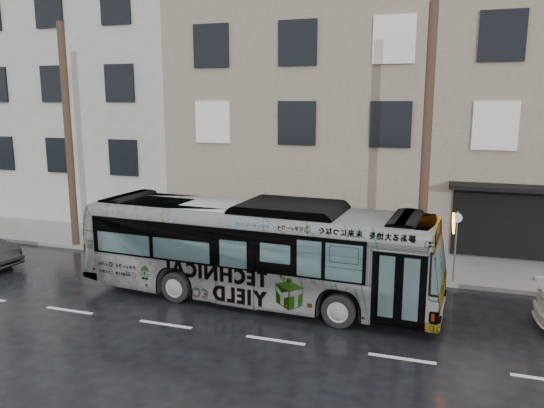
{
  "coord_description": "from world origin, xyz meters",
  "views": [
    {
      "loc": [
        7.1,
        -14.68,
        6.09
      ],
      "look_at": [
        1.47,
        2.5,
        2.58
      ],
      "focal_mm": 35.0,
      "sensor_mm": 36.0,
      "label": 1
    }
  ],
  "objects_px": {
    "utility_pole_front": "(426,146)",
    "utility_pole_rear": "(68,137)",
    "sign_post": "(455,247)",
    "bus": "(256,250)"
  },
  "relations": [
    {
      "from": "utility_pole_front",
      "to": "utility_pole_rear",
      "type": "height_order",
      "value": "same"
    },
    {
      "from": "sign_post",
      "to": "bus",
      "type": "xyz_separation_m",
      "value": [
        -5.89,
        -3.14,
        0.22
      ]
    },
    {
      "from": "bus",
      "to": "utility_pole_front",
      "type": "bearing_deg",
      "value": -53.24
    },
    {
      "from": "utility_pole_rear",
      "to": "bus",
      "type": "xyz_separation_m",
      "value": [
        9.21,
        -3.14,
        -3.08
      ]
    },
    {
      "from": "bus",
      "to": "utility_pole_rear",
      "type": "bearing_deg",
      "value": 74.65
    },
    {
      "from": "utility_pole_front",
      "to": "utility_pole_rear",
      "type": "bearing_deg",
      "value": 180.0
    },
    {
      "from": "sign_post",
      "to": "bus",
      "type": "relative_size",
      "value": 0.21
    },
    {
      "from": "utility_pole_front",
      "to": "bus",
      "type": "bearing_deg",
      "value": -146.74
    },
    {
      "from": "utility_pole_front",
      "to": "utility_pole_rear",
      "type": "relative_size",
      "value": 1.0
    },
    {
      "from": "utility_pole_rear",
      "to": "sign_post",
      "type": "xyz_separation_m",
      "value": [
        15.1,
        0.0,
        -3.3
      ]
    }
  ]
}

